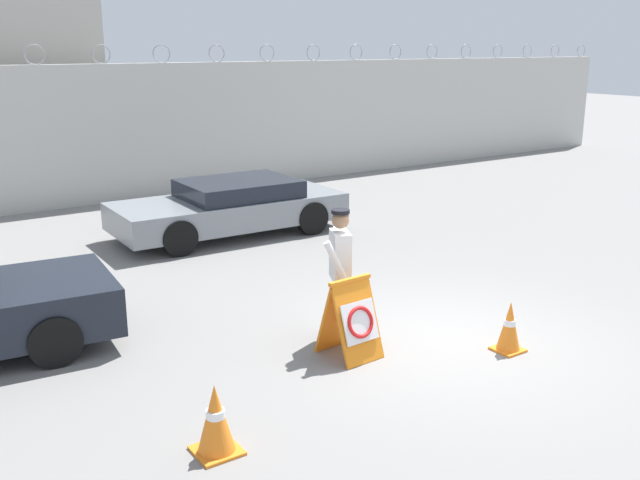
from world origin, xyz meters
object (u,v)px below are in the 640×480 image
Objects in this scene: traffic_cone_mid at (509,327)px; parked_car_rear_sedan at (231,206)px; barricade_sign at (352,318)px; traffic_cone_near at (216,419)px; security_guard at (340,268)px.

parked_car_rear_sedan is at bearing 91.78° from traffic_cone_mid.
barricade_sign is 2.05m from traffic_cone_mid.
parked_car_rear_sedan reaches higher than traffic_cone_mid.
traffic_cone_near is at bearing -179.61° from traffic_cone_mid.
parked_car_rear_sedan reaches higher than traffic_cone_near.
parked_car_rear_sedan is at bearing -168.52° from security_guard.
barricade_sign is at bearing 150.16° from traffic_cone_mid.
traffic_cone_near is at bearing 63.05° from parked_car_rear_sedan.
security_guard is at bearing 31.18° from traffic_cone_near.
security_guard reaches higher than barricade_sign.
traffic_cone_near is at bearing -34.05° from security_guard.
barricade_sign is 0.75m from security_guard.
parked_car_rear_sedan reaches higher than barricade_sign.
barricade_sign is at bearing 23.41° from traffic_cone_near.
parked_car_rear_sedan is (3.96, 7.29, 0.24)m from traffic_cone_near.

